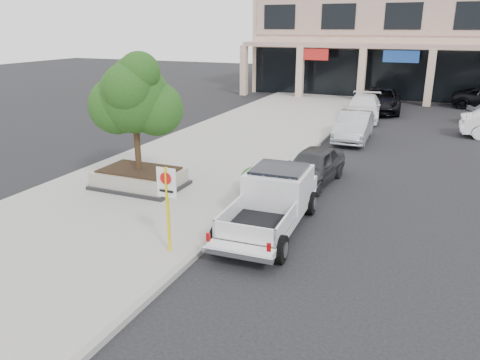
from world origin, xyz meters
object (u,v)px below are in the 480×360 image
planter (140,178)px  pickup_truck (269,204)px  curb_car_c (363,107)px  planter_tree (140,98)px  no_parking_sign (167,198)px  curb_car_a (313,166)px  curb_car_b (354,126)px  curb_car_d (380,100)px

planter → pickup_truck: 5.80m
curb_car_c → planter_tree: bearing=-111.0°
no_parking_sign → curb_car_c: (1.60, 21.23, -0.86)m
planter → planter_tree: planter_tree is taller
curb_car_a → curb_car_b: (0.18, 7.78, 0.07)m
planter → curb_car_a: size_ratio=0.80×
curb_car_c → curb_car_d: 3.43m
planter_tree → curb_car_b: bearing=62.5°
no_parking_sign → curb_car_b: 15.31m
no_parking_sign → curb_car_a: (1.92, 7.37, -0.95)m
pickup_truck → no_parking_sign: bearing=-128.6°
curb_car_a → curb_car_d: bearing=94.8°
no_parking_sign → curb_car_b: size_ratio=0.50×
planter → planter_tree: bearing=49.0°
planter_tree → curb_car_c: (5.20, 17.03, -2.64)m
planter_tree → curb_car_d: size_ratio=0.68×
no_parking_sign → curb_car_c: no_parking_sign is taller
planter → curb_car_c: (5.33, 17.18, 0.30)m
curb_car_a → curb_car_c: size_ratio=0.75×
planter_tree → no_parking_sign: 5.81m
no_parking_sign → curb_car_c: 21.31m
pickup_truck → curb_car_d: (0.39, 22.05, -0.03)m
curb_car_a → curb_car_c: curb_car_c is taller
pickup_truck → curb_car_b: size_ratio=1.18×
curb_car_c → curb_car_d: (0.65, 3.36, 0.04)m
curb_car_b → curb_car_c: size_ratio=0.85×
curb_car_b → planter_tree: bearing=-119.1°
planter_tree → curb_car_c: planter_tree is taller
curb_car_a → no_parking_sign: bearing=-98.6°
curb_car_a → curb_car_d: 17.23m
curb_car_c → curb_car_d: curb_car_d is taller
pickup_truck → curb_car_c: 18.69m
pickup_truck → curb_car_a: pickup_truck is taller
planter → no_parking_sign: bearing=-47.4°
curb_car_a → curb_car_c: bearing=97.2°
planter → curb_car_b: bearing=62.3°
pickup_truck → curb_car_c: pickup_truck is taller
planter → planter_tree: size_ratio=0.80×
planter → curb_car_d: (5.98, 20.55, 0.35)m
curb_car_b → curb_car_c: (-0.49, 6.09, 0.03)m
no_parking_sign → curb_car_a: bearing=75.4°
no_parking_sign → curb_car_b: (2.09, 15.14, -0.88)m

